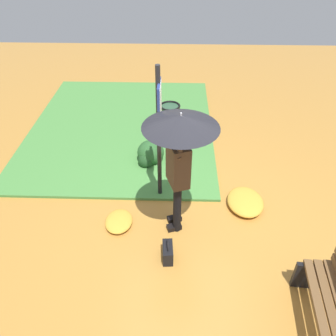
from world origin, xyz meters
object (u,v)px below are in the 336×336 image
(info_sign_post, at_px, (159,122))
(park_bench, at_px, (333,316))
(person_with_umbrella, at_px, (179,145))
(trash_bin, at_px, (170,123))
(handbag, at_px, (168,252))

(info_sign_post, bearing_deg, park_bench, 40.29)
(person_with_umbrella, height_order, trash_bin, person_with_umbrella)
(handbag, height_order, trash_bin, trash_bin)
(info_sign_post, distance_m, handbag, 1.88)
(person_with_umbrella, relative_size, handbag, 5.53)
(person_with_umbrella, height_order, info_sign_post, info_sign_post)
(person_with_umbrella, distance_m, info_sign_post, 0.83)
(handbag, relative_size, park_bench, 0.26)
(person_with_umbrella, xyz_separation_m, handbag, (0.56, -0.13, -1.42))
(park_bench, xyz_separation_m, trash_bin, (-4.11, -1.89, 0.02))
(handbag, distance_m, park_bench, 2.13)
(info_sign_post, relative_size, trash_bin, 2.76)
(person_with_umbrella, distance_m, park_bench, 2.60)
(handbag, distance_m, trash_bin, 3.09)
(park_bench, bearing_deg, handbag, -119.35)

